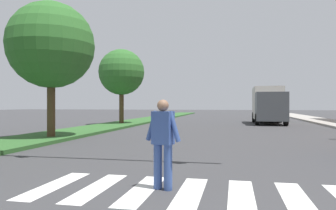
{
  "coord_description": "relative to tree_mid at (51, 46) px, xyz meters",
  "views": [
    {
      "loc": [
        0.34,
        1.94,
        1.59
      ],
      "look_at": [
        -2.33,
        14.67,
        1.58
      ],
      "focal_mm": 34.09,
      "sensor_mm": 36.0,
      "label": 1
    }
  ],
  "objects": [
    {
      "name": "traffic_light_gantry",
      "position": [
        3.34,
        -5.05,
        0.07
      ],
      "size": [
        8.86,
        0.3,
        6.0
      ],
      "color": "gold",
      "rests_on": "median_strip"
    },
    {
      "name": "pedestrian_performer",
      "position": [
        6.86,
        -7.25,
        -3.35
      ],
      "size": [
        0.74,
        0.34,
        1.69
      ],
      "color": "#334C8C",
      "rests_on": "ground_plane"
    },
    {
      "name": "crosswalk",
      "position": [
        7.84,
        -7.38,
        -4.28
      ],
      "size": [
        6.75,
        2.2,
        0.01
      ],
      "color": "silver",
      "rests_on": "ground_plane"
    },
    {
      "name": "median_strip",
      "position": [
        -0.48,
        12.97,
        -4.21
      ],
      "size": [
        3.04,
        64.0,
        0.15
      ],
      "primitive_type": "cube",
      "color": "#2D5B28",
      "rests_on": "ground_plane"
    },
    {
      "name": "tree_far",
      "position": [
        -0.55,
        10.7,
        -0.15
      ],
      "size": [
        3.59,
        3.59,
        5.8
      ],
      "color": "#4C3823",
      "rests_on": "median_strip"
    },
    {
      "name": "truck_box_delivery",
      "position": [
        10.93,
        14.61,
        -2.65
      ],
      "size": [
        2.4,
        6.2,
        3.1
      ],
      "color": "#474C51",
      "rests_on": "ground_plane"
    },
    {
      "name": "tree_mid",
      "position": [
        0.0,
        0.0,
        0.0
      ],
      "size": [
        3.91,
        3.91,
        6.11
      ],
      "color": "#4C3823",
      "rests_on": "median_strip"
    },
    {
      "name": "ground_plane",
      "position": [
        7.84,
        14.97,
        -4.29
      ],
      "size": [
        140.0,
        140.0,
        0.0
      ],
      "primitive_type": "plane",
      "color": "#38383A"
    },
    {
      "name": "sedan_midblock",
      "position": [
        11.47,
        18.54,
        -3.47
      ],
      "size": [
        2.06,
        4.45,
        1.77
      ],
      "color": "gray",
      "rests_on": "ground_plane"
    }
  ]
}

